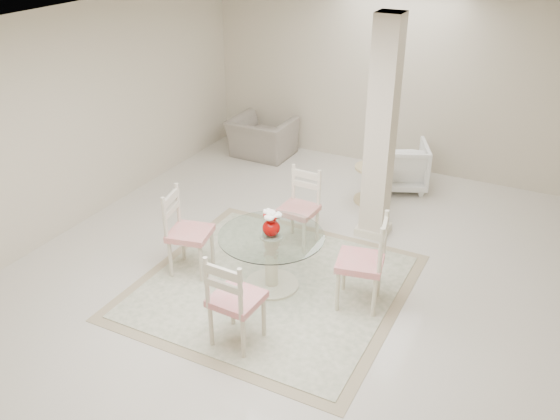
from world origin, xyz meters
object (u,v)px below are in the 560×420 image
at_px(dining_chair_south, 232,295).
at_px(recliner_taupe, 262,137).
at_px(dining_chair_north, 301,202).
at_px(side_table, 372,185).
at_px(dining_table, 271,261).
at_px(column, 381,132).
at_px(armchair_white, 400,165).
at_px(dining_chair_west, 184,226).
at_px(red_vase, 271,224).
at_px(dining_chair_east, 368,256).

bearing_deg(dining_chair_south, recliner_taupe, -61.87).
height_order(dining_chair_north, side_table, dining_chair_north).
height_order(dining_chair_south, side_table, dining_chair_south).
bearing_deg(dining_chair_south, dining_table, -79.82).
distance_m(column, recliner_taupe, 3.14).
bearing_deg(side_table, armchair_white, 72.23).
relative_size(dining_chair_south, armchair_white, 1.44).
bearing_deg(column, side_table, 110.98).
relative_size(column, side_table, 5.16).
relative_size(dining_table, dining_chair_west, 1.02).
distance_m(dining_table, side_table, 2.49).
bearing_deg(red_vase, recliner_taupe, 120.09).
height_order(column, dining_chair_north, column).
xyz_separation_m(red_vase, recliner_taupe, (-1.89, 3.25, -0.47)).
bearing_deg(dining_table, dining_chair_west, -171.58).
distance_m(dining_chair_south, recliner_taupe, 4.72).
distance_m(column, dining_chair_west, 2.52).
bearing_deg(armchair_white, side_table, 48.44).
height_order(dining_table, dining_chair_east, dining_chair_east).
height_order(dining_chair_west, dining_chair_south, dining_chair_west).
bearing_deg(dining_table, dining_chair_north, 97.38).
bearing_deg(red_vase, dining_chair_north, 97.43).
bearing_deg(recliner_taupe, dining_chair_east, 133.88).
bearing_deg(dining_chair_east, dining_chair_west, -93.15).
distance_m(dining_chair_east, side_table, 2.46).
relative_size(column, dining_chair_north, 2.57).
distance_m(column, dining_table, 2.02).
relative_size(dining_chair_east, dining_chair_west, 1.04).
relative_size(dining_chair_north, recliner_taupe, 1.08).
distance_m(dining_chair_north, recliner_taupe, 2.86).
height_order(dining_chair_east, side_table, dining_chair_east).
bearing_deg(column, dining_chair_north, -139.22).
xyz_separation_m(dining_chair_north, dining_chair_south, (0.26, -2.02, 0.02)).
relative_size(dining_chair_south, recliner_taupe, 1.13).
distance_m(dining_table, armchair_white, 3.13).
bearing_deg(dining_chair_north, red_vase, -79.87).
xyz_separation_m(red_vase, dining_chair_south, (0.13, -1.01, -0.21)).
xyz_separation_m(red_vase, dining_chair_north, (-0.13, 1.01, -0.23)).
bearing_deg(red_vase, side_table, 83.73).
bearing_deg(dining_chair_east, dining_chair_south, -48.80).
relative_size(red_vase, dining_chair_east, 0.25).
bearing_deg(recliner_taupe, armchair_white, 177.07).
bearing_deg(armchair_white, dining_chair_south, 61.44).
height_order(red_vase, side_table, red_vase).
relative_size(dining_table, armchair_white, 1.47).
height_order(dining_table, dining_chair_south, dining_chair_south).
xyz_separation_m(column, red_vase, (-0.59, -1.63, -0.56)).
distance_m(dining_table, dining_chair_north, 1.04).
bearing_deg(armchair_white, dining_chair_west, 41.65).
bearing_deg(recliner_taupe, dining_chair_west, 105.27).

